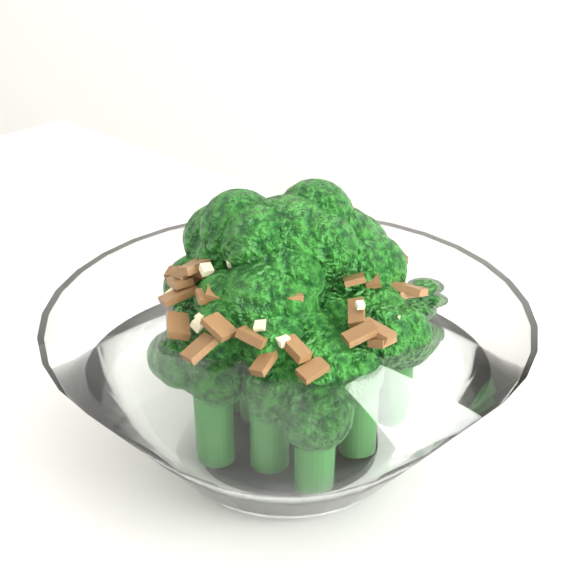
% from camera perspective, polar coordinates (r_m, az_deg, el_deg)
% --- Properties ---
extents(broccoli_dish, '(0.22, 0.22, 0.14)m').
position_cam_1_polar(broccoli_dish, '(0.42, 0.10, -4.83)').
color(broccoli_dish, white).
rests_on(broccoli_dish, table).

